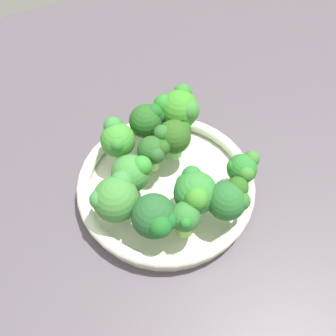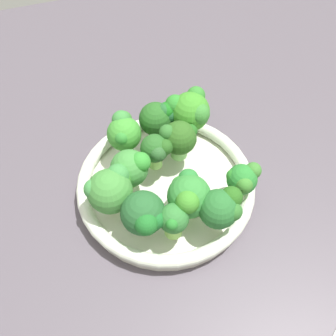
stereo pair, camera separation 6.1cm
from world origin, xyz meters
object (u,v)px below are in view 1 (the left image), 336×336
object	(u,v)px
bowl	(168,185)
broccoli_floret_11	(243,169)
broccoli_floret_1	(115,198)
broccoli_floret_4	(117,138)
broccoli_floret_0	(185,218)
broccoli_floret_8	(229,200)
broccoli_floret_9	(154,152)
broccoli_floret_5	(173,137)
broccoli_floret_10	(156,219)
broccoli_floret_6	(195,192)
broccoli_floret_2	(179,109)
broccoli_floret_3	(149,119)
broccoli_floret_7	(131,175)

from	to	relation	value
bowl	broccoli_floret_11	world-z (taller)	broccoli_floret_11
broccoli_floret_1	broccoli_floret_4	xyz separation A→B (cm)	(-9.98, 4.63, 0.09)
broccoli_floret_0	broccoli_floret_8	distance (cm)	6.84
broccoli_floret_9	broccoli_floret_5	bearing A→B (deg)	106.30
broccoli_floret_11	broccoli_floret_9	bearing A→B (deg)	-128.90
broccoli_floret_5	broccoli_floret_10	distance (cm)	14.73
bowl	broccoli_floret_6	size ratio (longest dim) A/B	3.92
bowl	broccoli_floret_8	world-z (taller)	broccoli_floret_8
broccoli_floret_4	broccoli_floret_5	bearing A→B (deg)	64.06
broccoli_floret_10	broccoli_floret_5	bearing A→B (deg)	142.47
broccoli_floret_0	broccoli_floret_11	bearing A→B (deg)	106.16
broccoli_floret_2	broccoli_floret_4	world-z (taller)	broccoli_floret_2
broccoli_floret_0	broccoli_floret_3	xyz separation A→B (cm)	(-18.66, 3.64, 0.17)
broccoli_floret_5	broccoli_floret_9	distance (cm)	4.13
bowl	broccoli_floret_10	xyz separation A→B (cm)	(7.45, -5.86, 5.93)
broccoli_floret_5	broccoli_floret_9	size ratio (longest dim) A/B	1.08
broccoli_floret_9	broccoli_floret_1	bearing A→B (deg)	-59.99
broccoli_floret_3	broccoli_floret_5	size ratio (longest dim) A/B	0.93
broccoli_floret_4	broccoli_floret_6	distance (cm)	15.49
broccoli_floret_11	broccoli_floret_4	bearing A→B (deg)	-132.93
broccoli_floret_5	broccoli_floret_10	world-z (taller)	broccoli_floret_10
broccoli_floret_0	broccoli_floret_6	world-z (taller)	broccoli_floret_6
broccoli_floret_1	broccoli_floret_3	xyz separation A→B (cm)	(-11.47, 10.97, -0.25)
broccoli_floret_2	broccoli_floret_9	xyz separation A→B (cm)	(5.66, -7.52, -0.63)
broccoli_floret_9	broccoli_floret_2	bearing A→B (deg)	126.98
broccoli_floret_5	broccoli_floret_7	bearing A→B (deg)	-68.55
broccoli_floret_2	broccoli_floret_3	world-z (taller)	broccoli_floret_2
broccoli_floret_5	broccoli_floret_8	bearing A→B (deg)	6.47
broccoli_floret_1	broccoli_floret_11	size ratio (longest dim) A/B	1.35
broccoli_floret_1	broccoli_floret_0	bearing A→B (deg)	45.53
broccoli_floret_6	broccoli_floret_2	bearing A→B (deg)	159.36
bowl	broccoli_floret_5	xyz separation A→B (cm)	(-4.23, 3.11, 6.02)
broccoli_floret_2	broccoli_floret_7	xyz separation A→B (cm)	(8.02, -12.52, -0.58)
broccoli_floret_6	broccoli_floret_7	xyz separation A→B (cm)	(-6.97, -6.87, -0.02)
broccoli_floret_5	broccoli_floret_9	bearing A→B (deg)	-73.70
broccoli_floret_0	broccoli_floret_1	bearing A→B (deg)	-134.47
broccoli_floret_4	broccoli_floret_5	world-z (taller)	same
broccoli_floret_0	broccoli_floret_11	distance (cm)	12.53
broccoli_floret_0	broccoli_floret_7	size ratio (longest dim) A/B	0.89
broccoli_floret_11	broccoli_floret_1	bearing A→B (deg)	-100.85
broccoli_floret_9	bowl	bearing A→B (deg)	15.38
broccoli_floret_7	broccoli_floret_8	bearing A→B (deg)	45.48
broccoli_floret_7	broccoli_floret_11	bearing A→B (deg)	68.16
broccoli_floret_9	broccoli_floret_11	xyz separation A→B (cm)	(8.67, 10.75, -0.88)
broccoli_floret_0	broccoli_floret_9	world-z (taller)	broccoli_floret_9
broccoli_floret_6	broccoli_floret_9	bearing A→B (deg)	-168.64
broccoli_floret_6	broccoli_floret_3	bearing A→B (deg)	178.20
broccoli_floret_4	broccoli_floret_6	xyz separation A→B (cm)	(14.34, 5.84, -0.11)
broccoli_floret_1	bowl	bearing A→B (deg)	101.33
broccoli_floret_5	broccoli_floret_8	xyz separation A→B (cm)	(13.87, 1.57, -0.05)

